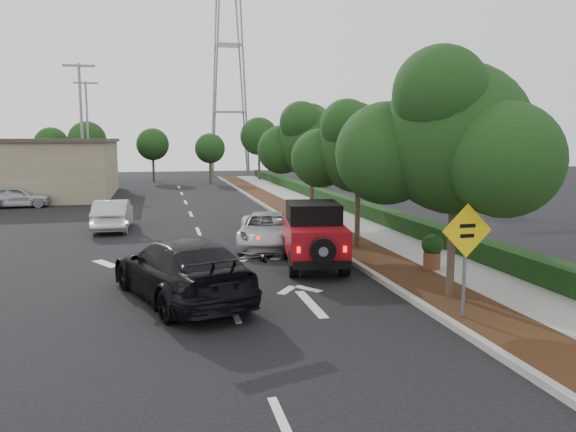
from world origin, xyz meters
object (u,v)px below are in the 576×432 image
object	(u,v)px
speed_hump_sign	(466,245)
silver_suv_ahead	(267,230)
red_jeep	(313,234)
black_suv_oncoming	(181,269)

from	to	relation	value
speed_hump_sign	silver_suv_ahead	bearing A→B (deg)	104.29
red_jeep	silver_suv_ahead	distance (m)	3.62
red_jeep	silver_suv_ahead	size ratio (longest dim) A/B	0.89
red_jeep	black_suv_oncoming	bearing A→B (deg)	-136.54
silver_suv_ahead	speed_hump_sign	distance (m)	10.25
red_jeep	silver_suv_ahead	xyz separation A→B (m)	(-0.89, 3.49, -0.40)
silver_suv_ahead	black_suv_oncoming	bearing A→B (deg)	-106.77
silver_suv_ahead	black_suv_oncoming	xyz separation A→B (m)	(-3.53, -6.56, 0.16)
red_jeep	black_suv_oncoming	size ratio (longest dim) A/B	0.75
silver_suv_ahead	black_suv_oncoming	distance (m)	7.45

